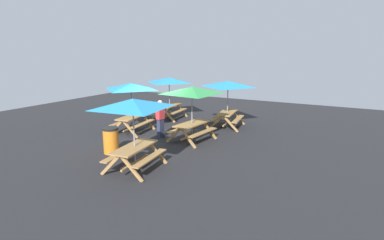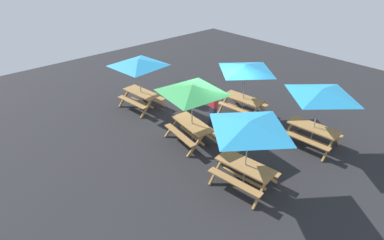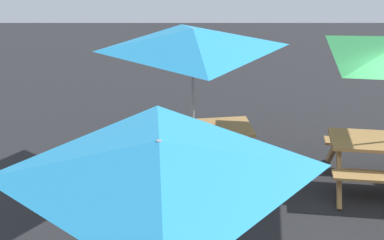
% 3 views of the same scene
% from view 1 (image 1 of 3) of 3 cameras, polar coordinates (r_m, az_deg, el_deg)
% --- Properties ---
extents(ground_plane, '(24.00, 24.00, 0.00)m').
position_cam_1_polar(ground_plane, '(13.35, -6.77, -3.29)').
color(ground_plane, '#232326').
rests_on(ground_plane, ground).
extents(picnic_table_0, '(2.14, 2.14, 2.34)m').
position_cam_1_polar(picnic_table_0, '(16.65, -4.38, 7.01)').
color(picnic_table_0, '#A87A44').
rests_on(picnic_table_0, ground).
extents(picnic_table_1, '(2.25, 2.25, 2.34)m').
position_cam_1_polar(picnic_table_1, '(14.78, 6.87, 6.18)').
color(picnic_table_1, '#A87A44').
rests_on(picnic_table_1, ground).
extents(picnic_table_2, '(2.81, 2.81, 2.34)m').
position_cam_1_polar(picnic_table_2, '(12.35, 0.00, 4.93)').
color(picnic_table_2, '#A87A44').
rests_on(picnic_table_2, ground).
extents(picnic_table_3, '(2.81, 2.81, 2.34)m').
position_cam_1_polar(picnic_table_3, '(9.45, -11.20, 2.14)').
color(picnic_table_3, '#A87A44').
rests_on(picnic_table_3, ground).
extents(picnic_table_4, '(2.22, 2.22, 2.34)m').
position_cam_1_polar(picnic_table_4, '(13.99, -11.54, 5.63)').
color(picnic_table_4, '#A87A44').
rests_on(picnic_table_4, ground).
extents(trash_bin_orange, '(0.59, 0.59, 0.98)m').
position_cam_1_polar(trash_bin_orange, '(11.54, -15.18, -3.73)').
color(trash_bin_orange, orange).
rests_on(trash_bin_orange, ground).
extents(person_standing, '(0.39, 0.27, 1.67)m').
position_cam_1_polar(person_standing, '(13.04, -6.06, 0.36)').
color(person_standing, '#2D334C').
rests_on(person_standing, ground).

